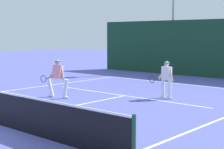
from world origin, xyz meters
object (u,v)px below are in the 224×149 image
at_px(player_near, 58,77).
at_px(tennis_ball, 119,96).
at_px(player_far, 166,78).
at_px(light_pole, 173,9).

height_order(player_near, tennis_ball, player_near).
bearing_deg(player_far, player_near, 46.05).
bearing_deg(player_near, player_far, -153.04).
xyz_separation_m(player_near, player_far, (3.55, 2.85, -0.03)).
xyz_separation_m(player_far, tennis_ball, (-1.76, -0.97, -0.83)).
distance_m(player_near, light_pole, 12.73).
bearing_deg(player_near, light_pole, -92.83).
bearing_deg(player_far, light_pole, -52.12).
bearing_deg(light_pole, player_near, -80.98).
bearing_deg(tennis_ball, light_pole, 109.94).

